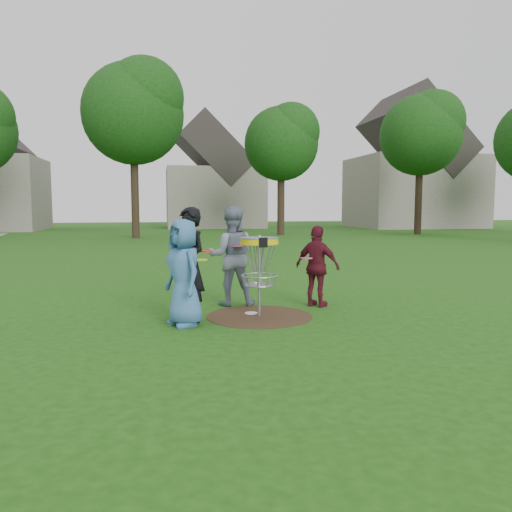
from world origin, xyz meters
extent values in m
plane|color=#19470F|center=(0.00, 0.00, 0.00)|extent=(100.00, 100.00, 0.00)
cylinder|color=#47331E|center=(0.00, 0.00, 0.00)|extent=(1.80, 1.80, 0.01)
imported|color=#38679B|center=(-1.27, -0.39, 0.83)|extent=(0.83, 0.96, 1.67)
imported|color=black|center=(-1.17, -0.13, 0.93)|extent=(0.71, 0.80, 1.85)
imported|color=slate|center=(-0.32, 1.08, 0.93)|extent=(0.97, 0.80, 1.86)
imported|color=#551320|center=(1.22, 0.61, 0.75)|extent=(0.87, 0.90, 1.51)
cylinder|color=white|center=(-0.10, 0.23, 0.01)|extent=(0.22, 0.22, 0.02)
cylinder|color=#9EA0A5|center=(0.00, 0.00, 0.69)|extent=(0.05, 0.05, 1.38)
cylinder|color=yellow|center=(0.00, 0.00, 1.28)|extent=(0.64, 0.64, 0.10)
cylinder|color=#9EA0A5|center=(0.00, 0.00, 1.34)|extent=(0.66, 0.66, 0.01)
cube|color=black|center=(0.00, -0.33, 1.28)|extent=(0.14, 0.02, 0.16)
torus|color=#9EA0A5|center=(0.00, 0.00, 0.70)|extent=(0.62, 0.62, 0.02)
torus|color=#9EA0A5|center=(0.00, 0.00, 0.54)|extent=(0.50, 0.50, 0.02)
cylinder|color=#9EA0A5|center=(0.00, 0.00, 0.53)|extent=(0.44, 0.44, 0.01)
cylinder|color=#C4F41B|center=(-1.01, -0.31, 1.02)|extent=(0.22, 0.22, 0.02)
cylinder|color=red|center=(-0.89, -0.10, 1.13)|extent=(0.22, 0.22, 0.02)
cylinder|color=#E73C7A|center=(-0.24, 0.82, 1.14)|extent=(0.22, 0.22, 0.02)
cylinder|color=#EE3E86|center=(0.97, 0.49, 0.92)|extent=(0.22, 0.22, 0.02)
cylinder|color=#38281C|center=(-3.00, 21.50, 2.31)|extent=(0.46, 0.46, 4.62)
sphere|color=#164211|center=(-3.00, 21.50, 7.04)|extent=(5.72, 5.72, 5.72)
cylinder|color=#38281C|center=(6.00, 23.00, 1.89)|extent=(0.46, 0.46, 3.78)
sphere|color=#164211|center=(6.00, 23.00, 5.76)|extent=(4.68, 4.68, 4.68)
cylinder|color=#38281C|center=(15.00, 22.00, 2.10)|extent=(0.46, 0.46, 4.20)
sphere|color=#164211|center=(15.00, 22.00, 6.40)|extent=(5.20, 5.20, 5.20)
cube|color=gray|center=(3.00, 35.00, 2.50)|extent=(8.00, 7.00, 5.00)
cube|color=#2D2826|center=(3.00, 35.00, 6.44)|extent=(6.11, 7.14, 6.11)
cube|color=gray|center=(20.00, 32.00, 3.00)|extent=(10.00, 8.00, 6.00)
cube|color=#2D2826|center=(20.00, 32.00, 7.80)|extent=(7.64, 8.16, 7.64)
camera|label=1|loc=(-1.63, -8.14, 1.87)|focal=35.00mm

